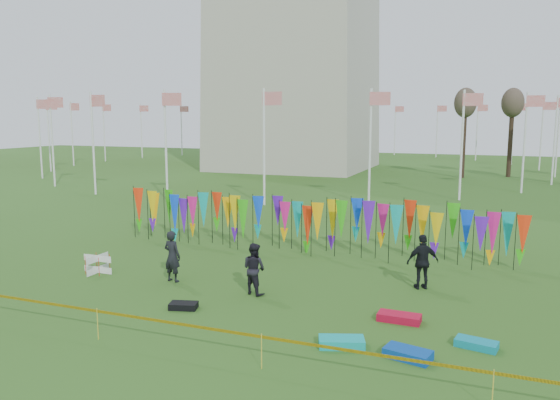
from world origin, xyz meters
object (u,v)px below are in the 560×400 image
(kite_bag_turquoise, at_px, (342,342))
(person_left, at_px, (172,256))
(person_right, at_px, (423,262))
(kite_bag_blue, at_px, (408,354))
(box_kite, at_px, (98,264))
(kite_bag_teal, at_px, (476,344))
(kite_bag_black, at_px, (184,306))
(kite_bag_red, at_px, (399,318))
(person_mid, at_px, (254,269))

(kite_bag_turquoise, bearing_deg, person_left, 155.13)
(person_right, bearing_deg, kite_bag_blue, 65.33)
(box_kite, distance_m, person_left, 3.39)
(person_left, relative_size, person_right, 0.98)
(box_kite, xyz_separation_m, kite_bag_teal, (14.07, -2.05, -0.26))
(kite_bag_blue, distance_m, kite_bag_black, 7.30)
(kite_bag_black, bearing_deg, person_left, 128.33)
(kite_bag_red, bearing_deg, box_kite, 175.72)
(person_left, distance_m, kite_bag_blue, 9.82)
(kite_bag_teal, bearing_deg, person_mid, 164.98)
(box_kite, bearing_deg, kite_bag_teal, -8.31)
(person_left, distance_m, person_right, 9.10)
(kite_bag_blue, bearing_deg, kite_bag_teal, 39.62)
(person_mid, bearing_deg, kite_bag_turquoise, 160.00)
(box_kite, xyz_separation_m, kite_bag_turquoise, (10.71, -3.29, -0.25))
(kite_bag_turquoise, bearing_deg, person_right, 76.65)
(person_right, relative_size, kite_bag_teal, 1.84)
(person_right, height_order, kite_bag_blue, person_right)
(box_kite, relative_size, kite_bag_teal, 0.68)
(person_right, bearing_deg, box_kite, -16.06)
(person_right, height_order, kite_bag_turquoise, person_right)
(kite_bag_blue, bearing_deg, kite_bag_red, 103.75)
(person_mid, height_order, kite_bag_teal, person_mid)
(person_left, bearing_deg, person_mid, -175.53)
(kite_bag_teal, bearing_deg, person_left, 168.50)
(kite_bag_red, bearing_deg, kite_bag_turquoise, -115.51)
(kite_bag_turquoise, height_order, kite_bag_blue, kite_bag_blue)
(kite_bag_red, distance_m, kite_bag_teal, 2.50)
(kite_bag_teal, bearing_deg, kite_bag_turquoise, -159.85)
(box_kite, relative_size, person_right, 0.37)
(person_mid, xyz_separation_m, kite_bag_black, (-1.50, -2.20, -0.80))
(box_kite, distance_m, kite_bag_black, 5.73)
(kite_bag_red, distance_m, kite_bag_black, 6.75)
(kite_bag_turquoise, xyz_separation_m, kite_bag_black, (-5.46, 1.00, -0.02))
(kite_bag_blue, height_order, kite_bag_black, kite_bag_blue)
(person_mid, bearing_deg, kite_bag_teal, -176.10)
(kite_bag_turquoise, bearing_deg, kite_bag_red, 64.49)
(box_kite, bearing_deg, kite_bag_blue, -15.19)
(person_mid, bearing_deg, kite_bag_black, 74.55)
(person_mid, height_order, kite_bag_red, person_mid)
(kite_bag_black, bearing_deg, kite_bag_turquoise, -10.38)
(kite_bag_blue, bearing_deg, kite_bag_black, 171.37)
(box_kite, height_order, person_right, person_right)
(person_left, bearing_deg, kite_bag_black, 136.49)
(kite_bag_turquoise, bearing_deg, box_kite, 162.93)
(kite_bag_blue, bearing_deg, person_mid, 150.05)
(kite_bag_turquoise, xyz_separation_m, kite_bag_red, (1.15, 2.40, -0.00))
(kite_bag_black, bearing_deg, box_kite, 156.44)
(person_right, bearing_deg, kite_bag_teal, 84.82)
(person_left, distance_m, kite_bag_red, 8.62)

